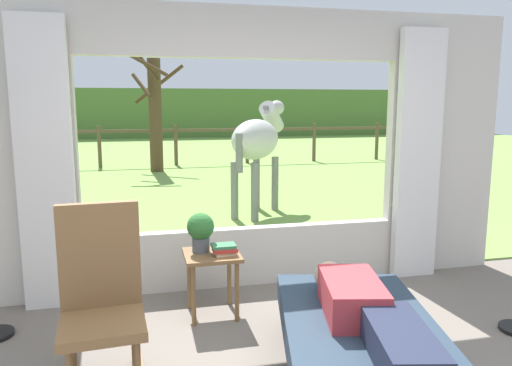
% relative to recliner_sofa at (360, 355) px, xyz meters
% --- Properties ---
extents(back_wall_with_window, '(5.20, 0.12, 2.55)m').
position_rel_recliner_sofa_xyz_m(back_wall_with_window, '(-0.31, 1.87, 1.03)').
color(back_wall_with_window, beige).
rests_on(back_wall_with_window, ground_plane).
extents(curtain_panel_left, '(0.44, 0.10, 2.40)m').
position_rel_recliner_sofa_xyz_m(curtain_panel_left, '(-2.00, 1.73, 0.98)').
color(curtain_panel_left, silver).
rests_on(curtain_panel_left, ground_plane).
extents(curtain_panel_right, '(0.44, 0.10, 2.40)m').
position_rel_recliner_sofa_xyz_m(curtain_panel_right, '(1.38, 1.73, 0.98)').
color(curtain_panel_right, silver).
rests_on(curtain_panel_right, ground_plane).
extents(outdoor_pasture_lawn, '(36.00, 21.68, 0.02)m').
position_rel_recliner_sofa_xyz_m(outdoor_pasture_lawn, '(-0.31, 12.77, -0.21)').
color(outdoor_pasture_lawn, '#759E47').
rests_on(outdoor_pasture_lawn, ground_plane).
extents(distant_hill_ridge, '(36.00, 2.00, 2.40)m').
position_rel_recliner_sofa_xyz_m(distant_hill_ridge, '(-0.31, 22.61, 0.98)').
color(distant_hill_ridge, '#4F7235').
rests_on(distant_hill_ridge, ground_plane).
extents(recliner_sofa, '(1.25, 1.85, 0.42)m').
position_rel_recliner_sofa_xyz_m(recliner_sofa, '(0.00, 0.00, 0.00)').
color(recliner_sofa, black).
rests_on(recliner_sofa, ground_plane).
extents(reclining_person, '(0.46, 1.43, 0.22)m').
position_rel_recliner_sofa_xyz_m(reclining_person, '(-0.00, -0.05, 0.30)').
color(reclining_person, '#B23338').
rests_on(reclining_person, recliner_sofa).
extents(rocking_chair, '(0.51, 0.71, 1.12)m').
position_rel_recliner_sofa_xyz_m(rocking_chair, '(-1.49, 0.40, 0.33)').
color(rocking_chair, brown).
rests_on(rocking_chair, ground_plane).
extents(side_table, '(0.44, 0.44, 0.52)m').
position_rel_recliner_sofa_xyz_m(side_table, '(-0.71, 1.25, 0.21)').
color(side_table, brown).
rests_on(side_table, ground_plane).
extents(potted_plant, '(0.22, 0.22, 0.32)m').
position_rel_recliner_sofa_xyz_m(potted_plant, '(-0.79, 1.31, 0.48)').
color(potted_plant, '#4C5156').
rests_on(potted_plant, side_table).
extents(book_stack, '(0.20, 0.15, 0.08)m').
position_rel_recliner_sofa_xyz_m(book_stack, '(-0.62, 1.20, 0.35)').
color(book_stack, beige).
rests_on(book_stack, side_table).
extents(horse, '(1.35, 1.67, 1.73)m').
position_rel_recliner_sofa_xyz_m(horse, '(0.49, 4.71, 0.94)').
color(horse, '#B2B2AD').
rests_on(horse, outdoor_pasture_lawn).
extents(pasture_tree, '(1.53, 1.45, 3.00)m').
position_rel_recliner_sofa_xyz_m(pasture_tree, '(-0.88, 9.88, 1.30)').
color(pasture_tree, '#4C3823').
rests_on(pasture_tree, outdoor_pasture_lawn).
extents(pasture_fence_line, '(16.10, 0.10, 1.10)m').
position_rel_recliner_sofa_xyz_m(pasture_fence_line, '(-0.31, 11.00, 0.53)').
color(pasture_fence_line, brown).
rests_on(pasture_fence_line, outdoor_pasture_lawn).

